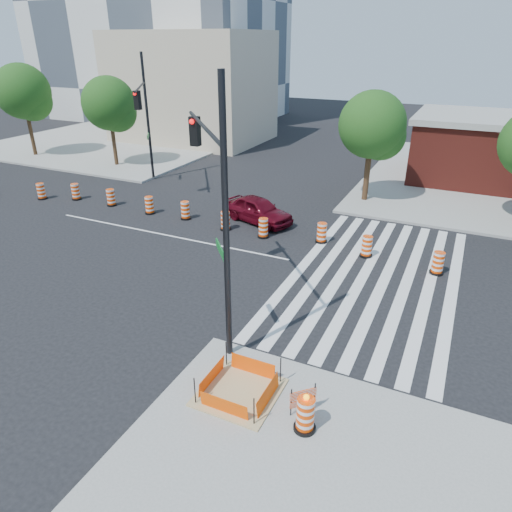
{
  "coord_description": "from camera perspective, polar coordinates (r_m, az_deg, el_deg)",
  "views": [
    {
      "loc": [
        13.75,
        -17.93,
        9.36
      ],
      "look_at": [
        6.67,
        -2.92,
        1.4
      ],
      "focal_mm": 32.0,
      "sensor_mm": 36.0,
      "label": 1
    }
  ],
  "objects": [
    {
      "name": "crosswalk_east",
      "position": [
        20.42,
        14.54,
        -2.54
      ],
      "size": [
        6.75,
        13.5,
        0.01
      ],
      "color": "silver",
      "rests_on": "ground"
    },
    {
      "name": "red_coupe",
      "position": [
        25.47,
        0.26,
        5.79
      ],
      "size": [
        4.53,
        2.94,
        1.43
      ],
      "primitive_type": "imported",
      "rotation": [
        0.0,
        0.0,
        1.25
      ],
      "color": "#510613",
      "rests_on": "ground"
    },
    {
      "name": "median_drum_6",
      "position": [
        23.54,
        0.92,
        3.45
      ],
      "size": [
        0.6,
        0.6,
        1.02
      ],
      "color": "black",
      "rests_on": "ground"
    },
    {
      "name": "beige_midrise",
      "position": [
        47.71,
        -8.02,
        20.15
      ],
      "size": [
        14.0,
        10.0,
        10.0
      ],
      "primitive_type": "cube",
      "color": "#C4B196",
      "rests_on": "ground"
    },
    {
      "name": "tree_north_a",
      "position": [
        44.39,
        -27.02,
        17.52
      ],
      "size": [
        4.47,
        4.47,
        7.59
      ],
      "color": "#382314",
      "rests_on": "ground"
    },
    {
      "name": "sidewalk_nw",
      "position": [
        48.84,
        -16.38,
        13.67
      ],
      "size": [
        22.0,
        22.0,
        0.15
      ],
      "primitive_type": "cube",
      "color": "gray",
      "rests_on": "ground"
    },
    {
      "name": "median_drum_5",
      "position": [
        24.53,
        -3.84,
        4.37
      ],
      "size": [
        0.6,
        0.6,
        1.18
      ],
      "color": "black",
      "rests_on": "ground"
    },
    {
      "name": "median_drum_3",
      "position": [
        27.56,
        -13.18,
        6.14
      ],
      "size": [
        0.6,
        0.6,
        1.02
      ],
      "color": "black",
      "rests_on": "ground"
    },
    {
      "name": "median_drum_2",
      "position": [
        29.56,
        -17.67,
        6.92
      ],
      "size": [
        0.6,
        0.6,
        1.02
      ],
      "color": "black",
      "rests_on": "ground"
    },
    {
      "name": "tree_north_b",
      "position": [
        38.31,
        -17.79,
        17.35
      ],
      "size": [
        4.04,
        4.04,
        6.86
      ],
      "color": "#382314",
      "rests_on": "ground"
    },
    {
      "name": "excavation_pit",
      "position": [
        13.63,
        -2.12,
        -16.49
      ],
      "size": [
        2.2,
        2.2,
        0.9
      ],
      "color": "tan",
      "rests_on": "ground"
    },
    {
      "name": "median_drum_9",
      "position": [
        21.35,
        21.77,
        -0.91
      ],
      "size": [
        0.6,
        0.6,
        1.02
      ],
      "color": "black",
      "rests_on": "ground"
    },
    {
      "name": "barricade",
      "position": [
        12.85,
        5.89,
        -17.26
      ],
      "size": [
        0.58,
        0.56,
        0.9
      ],
      "rotation": [
        0.0,
        0.0,
        0.77
      ],
      "color": "#F94305",
      "rests_on": "ground"
    },
    {
      "name": "median_drum_7",
      "position": [
        23.17,
        8.21,
        2.81
      ],
      "size": [
        0.6,
        0.6,
        1.02
      ],
      "color": "black",
      "rests_on": "ground"
    },
    {
      "name": "median_drum_4",
      "position": [
        26.31,
        -8.82,
        5.59
      ],
      "size": [
        0.6,
        0.6,
        1.02
      ],
      "color": "black",
      "rests_on": "ground"
    },
    {
      "name": "median_drum_8",
      "position": [
        22.04,
        13.67,
        1.09
      ],
      "size": [
        0.6,
        0.6,
        1.02
      ],
      "color": "black",
      "rests_on": "ground"
    },
    {
      "name": "pit_drum",
      "position": [
        12.43,
        6.18,
        -19.17
      ],
      "size": [
        0.59,
        0.59,
        1.16
      ],
      "color": "black",
      "rests_on": "ground"
    },
    {
      "name": "median_drum_0",
      "position": [
        32.44,
        -25.26,
        7.28
      ],
      "size": [
        0.6,
        0.6,
        1.02
      ],
      "color": "black",
      "rests_on": "ground"
    },
    {
      "name": "lane_centerline",
      "position": [
        24.45,
        -11.29,
        2.61
      ],
      "size": [
        14.0,
        0.12,
        0.01
      ],
      "primitive_type": "cube",
      "color": "silver",
      "rests_on": "ground"
    },
    {
      "name": "tree_north_c",
      "position": [
        28.81,
        14.39,
        15.15
      ],
      "size": [
        3.96,
        3.95,
        6.71
      ],
      "color": "#382314",
      "rests_on": "ground"
    },
    {
      "name": "signal_pole_nw",
      "position": [
        32.01,
        -13.79,
        17.37
      ],
      "size": [
        3.6,
        5.4,
        8.4
      ],
      "rotation": [
        0.0,
        0.0,
        -0.99
      ],
      "color": "black",
      "rests_on": "ground"
    },
    {
      "name": "median_drum_1",
      "position": [
        31.48,
        -21.61,
        7.43
      ],
      "size": [
        0.6,
        0.6,
        1.02
      ],
      "color": "black",
      "rests_on": "ground"
    },
    {
      "name": "ground",
      "position": [
        24.46,
        -11.29,
        2.6
      ],
      "size": [
        120.0,
        120.0,
        0.0
      ],
      "primitive_type": "plane",
      "color": "black",
      "rests_on": "ground"
    },
    {
      "name": "signal_pole_se",
      "position": [
        14.37,
        -5.31,
        8.78
      ],
      "size": [
        4.28,
        5.02,
        8.53
      ],
      "rotation": [
        0.0,
        0.0,
        2.27
      ],
      "color": "black",
      "rests_on": "ground"
    }
  ]
}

